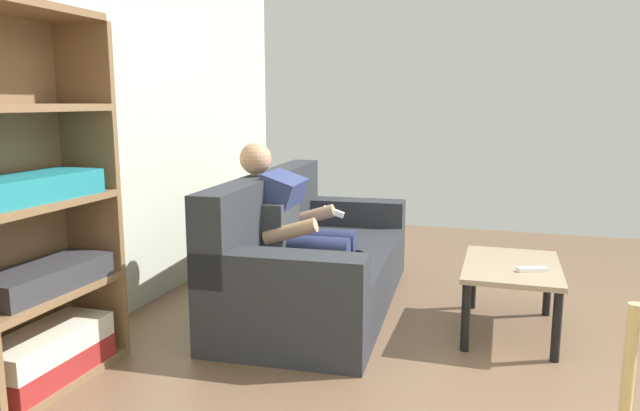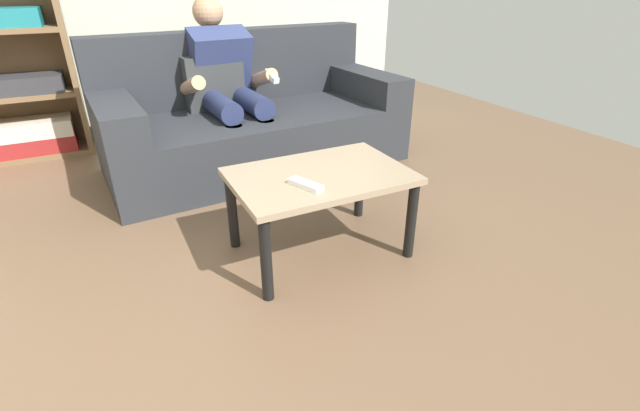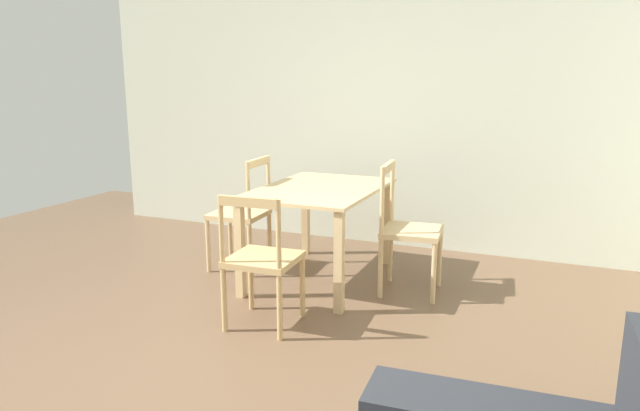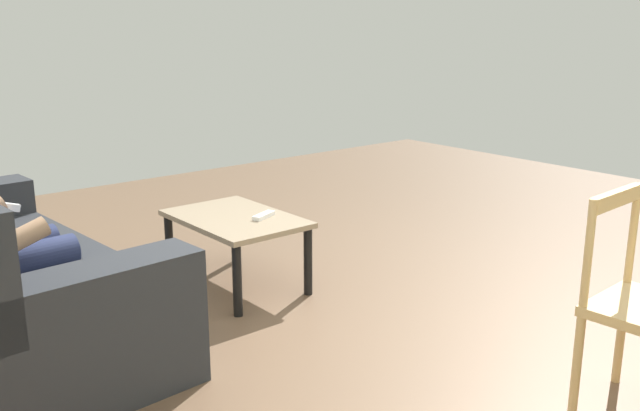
{
  "view_description": "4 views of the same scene",
  "coord_description": "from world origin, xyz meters",
  "px_view_note": "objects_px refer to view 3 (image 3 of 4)",
  "views": [
    {
      "loc": [
        -2.42,
        0.51,
        1.38
      ],
      "look_at": [
        1.31,
        1.67,
        0.7
      ],
      "focal_mm": 33.19,
      "sensor_mm": 36.0,
      "label": 1
    },
    {
      "loc": [
        0.33,
        -1.28,
        1.24
      ],
      "look_at": [
        1.19,
        0.43,
        0.25
      ],
      "focal_mm": 25.08,
      "sensor_mm": 36.0,
      "label": 2
    },
    {
      "loc": [
        2.09,
        1.66,
        1.57
      ],
      "look_at": [
        -1.94,
        -0.03,
        0.6
      ],
      "focal_mm": 32.33,
      "sensor_mm": 36.0,
      "label": 3
    },
    {
      "loc": [
        -2.11,
        2.53,
        1.52
      ],
      "look_at": [
        -0.31,
        1.05,
        0.9
      ],
      "focal_mm": 39.52,
      "sensor_mm": 36.0,
      "label": 4
    }
  ],
  "objects_px": {
    "dining_table": "(320,202)",
    "dining_chair_near_wall": "(408,230)",
    "dining_chair_by_doorway": "(242,214)",
    "dining_chair_facing_couch": "(262,260)"
  },
  "relations": [
    {
      "from": "dining_chair_near_wall",
      "to": "dining_chair_facing_couch",
      "type": "relative_size",
      "value": 1.1
    },
    {
      "from": "dining_table",
      "to": "dining_chair_near_wall",
      "type": "xyz_separation_m",
      "value": [
        0.0,
        0.7,
        -0.16
      ]
    },
    {
      "from": "dining_chair_facing_couch",
      "to": "dining_chair_by_doorway",
      "type": "xyz_separation_m",
      "value": [
        -0.96,
        -0.7,
        0.02
      ]
    },
    {
      "from": "dining_chair_by_doorway",
      "to": "dining_table",
      "type": "bearing_deg",
      "value": 89.86
    },
    {
      "from": "dining_chair_facing_couch",
      "to": "dining_table",
      "type": "bearing_deg",
      "value": -179.9
    },
    {
      "from": "dining_chair_near_wall",
      "to": "dining_chair_by_doorway",
      "type": "relative_size",
      "value": 1.03
    },
    {
      "from": "dining_table",
      "to": "dining_chair_facing_couch",
      "type": "distance_m",
      "value": 0.98
    },
    {
      "from": "dining_chair_facing_couch",
      "to": "dining_chair_by_doorway",
      "type": "relative_size",
      "value": 0.94
    },
    {
      "from": "dining_chair_facing_couch",
      "to": "dining_chair_by_doorway",
      "type": "distance_m",
      "value": 1.19
    },
    {
      "from": "dining_table",
      "to": "dining_chair_near_wall",
      "type": "relative_size",
      "value": 1.31
    }
  ]
}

